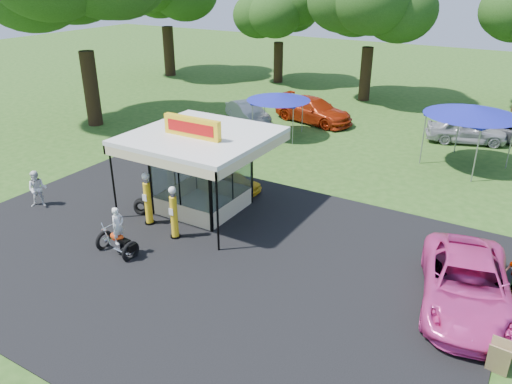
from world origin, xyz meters
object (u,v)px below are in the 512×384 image
bg_car_c (466,130)px  bg_car_a (248,113)px  gas_pump_left (148,200)px  tent_east (472,111)px  spectator_west (38,189)px  a_frame_sign (499,358)px  pink_sedan (467,285)px  gas_station_kiosk (202,170)px  motorcycle (118,236)px  gas_pump_right (174,214)px  kiosk_car (232,181)px  bg_car_b (313,110)px  tent_west (278,97)px

bg_car_c → bg_car_a: bearing=86.0°
gas_pump_left → bg_car_c: bearing=62.6°
bg_car_a → tent_east: bearing=-60.6°
spectator_west → tent_east: size_ratio=0.35×
a_frame_sign → pink_sedan: (-1.25, 2.52, 0.28)m
a_frame_sign → bg_car_a: 23.48m
gas_station_kiosk → motorcycle: bearing=-94.7°
gas_station_kiosk → gas_pump_right: bearing=-77.6°
gas_station_kiosk → pink_sedan: (10.85, -1.36, -1.02)m
kiosk_car → spectator_west: (-6.24, -5.65, 0.34)m
kiosk_car → bg_car_a: bg_car_a is taller
gas_station_kiosk → gas_pump_right: 2.76m
bg_car_c → gas_station_kiosk: bearing=134.7°
motorcycle → kiosk_car: size_ratio=0.70×
a_frame_sign → spectator_west: bearing=-177.3°
kiosk_car → pink_sedan: bearing=-108.2°
motorcycle → pink_sedan: size_ratio=0.36×
pink_sedan → bg_car_c: bearing=86.9°
kiosk_car → tent_east: 12.60m
gas_pump_right → motorcycle: 2.21m
gas_pump_right → bg_car_b: gas_pump_right is taller
gas_pump_left → bg_car_c: 19.63m
motorcycle → a_frame_sign: motorcycle is taller
spectator_west → bg_car_b: bearing=34.7°
bg_car_c → kiosk_car: bearing=130.9°
gas_pump_left → bg_car_a: 14.85m
gas_station_kiosk → a_frame_sign: bearing=-17.8°
bg_car_a → gas_pump_left: bearing=-130.6°
pink_sedan → spectator_west: bearing=174.0°
motorcycle → bg_car_b: bearing=97.0°
kiosk_car → bg_car_b: size_ratio=0.51×
pink_sedan → tent_west: (-13.00, 11.97, 1.66)m
gas_pump_left → bg_car_c: size_ratio=0.50×
gas_station_kiosk → pink_sedan: gas_station_kiosk is taller
motorcycle → bg_car_b: (-1.17, 19.03, 0.04)m
gas_station_kiosk → spectator_west: gas_station_kiosk is taller
gas_pump_left → tent_west: tent_west is taller
spectator_west → tent_west: tent_west is taller
kiosk_car → bg_car_c: bearing=-31.6°
bg_car_b → bg_car_c: bearing=-73.0°
spectator_west → bg_car_a: size_ratio=0.38×
bg_car_c → tent_west: bearing=96.7°
tent_east → gas_station_kiosk: bearing=-127.8°
gas_pump_left → bg_car_a: (-4.13, 14.26, -0.37)m
a_frame_sign → tent_west: 20.41m
gas_pump_right → kiosk_car: bearing=96.8°
pink_sedan → bg_car_c: 16.78m
a_frame_sign → bg_car_b: size_ratio=0.17×
bg_car_a → motorcycle: bearing=-130.6°
bg_car_a → tent_west: size_ratio=1.11×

